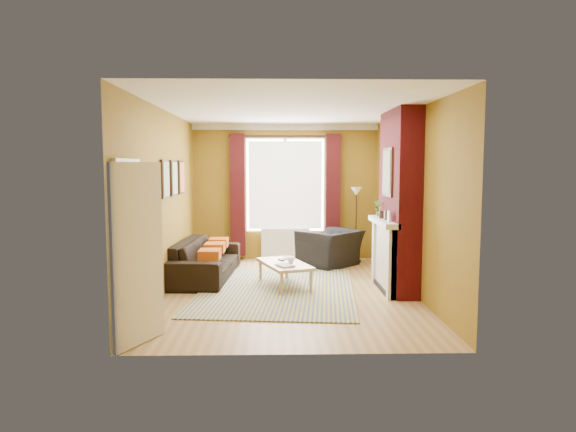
% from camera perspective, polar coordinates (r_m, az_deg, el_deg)
% --- Properties ---
extents(ground, '(5.50, 5.50, 0.00)m').
position_cam_1_polar(ground, '(8.14, 0.04, -8.26)').
color(ground, olive).
rests_on(ground, ground).
extents(room_walls, '(3.82, 5.54, 2.83)m').
position_cam_1_polar(room_walls, '(8.24, 4.35, 1.63)').
color(room_walls, brown).
rests_on(room_walls, ground).
extents(striped_rug, '(2.69, 3.51, 0.02)m').
position_cam_1_polar(striped_rug, '(8.13, -1.22, -8.20)').
color(striped_rug, '#315588').
rests_on(striped_rug, ground).
extents(sofa, '(1.05, 2.34, 0.67)m').
position_cam_1_polar(sofa, '(9.07, -9.14, -4.74)').
color(sofa, black).
rests_on(sofa, ground).
extents(armchair, '(1.43, 1.43, 0.70)m').
position_cam_1_polar(armchair, '(10.05, 4.70, -3.57)').
color(armchair, black).
rests_on(armchair, ground).
extents(coffee_table, '(0.95, 1.32, 0.40)m').
position_cam_1_polar(coffee_table, '(8.30, -0.40, -5.48)').
color(coffee_table, tan).
rests_on(coffee_table, ground).
extents(wicker_stool, '(0.41, 0.41, 0.46)m').
position_cam_1_polar(wicker_stool, '(10.14, 1.82, -4.17)').
color(wicker_stool, '#996B42').
rests_on(wicker_stool, ground).
extents(floor_lamp, '(0.25, 0.25, 1.52)m').
position_cam_1_polar(floor_lamp, '(10.43, 7.60, 1.43)').
color(floor_lamp, black).
rests_on(floor_lamp, ground).
extents(book_a, '(0.34, 0.37, 0.03)m').
position_cam_1_polar(book_a, '(7.93, -0.99, -5.59)').
color(book_a, '#999999').
rests_on(book_a, coffee_table).
extents(book_b, '(0.20, 0.26, 0.02)m').
position_cam_1_polar(book_b, '(8.67, -0.50, -4.65)').
color(book_b, '#999999').
rests_on(book_b, coffee_table).
extents(mug, '(0.11, 0.11, 0.10)m').
position_cam_1_polar(mug, '(8.13, 0.31, -5.05)').
color(mug, '#999999').
rests_on(mug, coffee_table).
extents(tv_remote, '(0.11, 0.16, 0.02)m').
position_cam_1_polar(tv_remote, '(8.48, -0.77, -4.88)').
color(tv_remote, '#252528').
rests_on(tv_remote, coffee_table).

